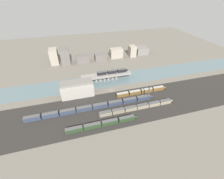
{
  "coord_description": "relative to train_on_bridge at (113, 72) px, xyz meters",
  "views": [
    {
      "loc": [
        -29.92,
        -108.99,
        81.26
      ],
      "look_at": [
        0.0,
        -2.76,
        2.89
      ],
      "focal_mm": 24.0,
      "sensor_mm": 36.0,
      "label": 1
    }
  ],
  "objects": [
    {
      "name": "train_yard_near",
      "position": [
        -23.65,
        -57.44,
        -7.2
      ],
      "size": [
        52.92,
        2.65,
        3.67
      ],
      "color": "#23381E",
      "rests_on": "ground"
    },
    {
      "name": "train_yard_outer",
      "position": [
        18.93,
        -29.56,
        -7.25
      ],
      "size": [
        49.26,
        2.78,
        3.58
      ],
      "color": "brown",
      "rests_on": "ground"
    },
    {
      "name": "train_yard_mid",
      "position": [
        6.76,
        -48.1,
        -7.33
      ],
      "size": [
        63.38,
        3.19,
        3.41
      ],
      "color": "gray",
      "rests_on": "ground"
    },
    {
      "name": "city_block_center",
      "position": [
        -25.03,
        50.83,
        -4.47
      ],
      "size": [
        15.05,
        10.47,
        9.06
      ],
      "primitive_type": "cube",
      "color": "#605B56",
      "rests_on": "ground"
    },
    {
      "name": "city_block_far_left",
      "position": [
        -58.25,
        56.23,
        0.05
      ],
      "size": [
        9.37,
        14.54,
        18.11
      ],
      "primitive_type": "cube",
      "color": "gray",
      "rests_on": "ground"
    },
    {
      "name": "city_block_low",
      "position": [
        57.31,
        55.85,
        -4.37
      ],
      "size": [
        16.44,
        13.55,
        9.27
      ],
      "primitive_type": "cube",
      "color": "slate",
      "rests_on": "ground"
    },
    {
      "name": "city_block_right",
      "position": [
        -2.4,
        50.51,
        -4.9
      ],
      "size": [
        13.98,
        10.14,
        8.2
      ],
      "primitive_type": "cube",
      "color": "#605B56",
      "rests_on": "ground"
    },
    {
      "name": "train_yard_far",
      "position": [
        -26.65,
        -38.72,
        -7.1
      ],
      "size": [
        103.39,
        2.99,
        3.86
      ],
      "color": "#2D384C",
      "rests_on": "ground"
    },
    {
      "name": "city_block_far_right",
      "position": [
        19.74,
        53.54,
        -3.01
      ],
      "size": [
        16.23,
        10.01,
        11.98
      ],
      "primitive_type": "cube",
      "color": "gray",
      "rests_on": "ground"
    },
    {
      "name": "signal_tower",
      "position": [
        19.59,
        -39.32,
        -2.52
      ],
      "size": [
        1.0,
        0.92,
        13.15
      ],
      "color": "#4C4C51",
      "rests_on": "ground"
    },
    {
      "name": "warehouse_building",
      "position": [
        -37.24,
        -16.52,
        -2.52
      ],
      "size": [
        27.65,
        12.88,
        13.64
      ],
      "color": "#9E998E",
      "rests_on": "ground"
    },
    {
      "name": "city_block_tall",
      "position": [
        41.75,
        51.82,
        -1.96
      ],
      "size": [
        8.51,
        10.72,
        14.07
      ],
      "primitive_type": "cube",
      "color": "gray",
      "rests_on": "ground"
    },
    {
      "name": "city_block_left",
      "position": [
        -45.24,
        51.82,
        0.46
      ],
      "size": [
        10.45,
        12.52,
        18.93
      ],
      "primitive_type": "cube",
      "color": "#605B56",
      "rests_on": "ground"
    },
    {
      "name": "train_on_bridge",
      "position": [
        0.0,
        0.0,
        0.0
      ],
      "size": [
        33.15,
        2.77,
        3.62
      ],
      "color": "black",
      "rests_on": "bridge"
    },
    {
      "name": "bridge",
      "position": [
        -7.01,
        -0.0,
        -3.68
      ],
      "size": [
        50.12,
        9.13,
        7.23
      ],
      "color": "gray",
      "rests_on": "ground"
    },
    {
      "name": "river_water",
      "position": [
        -7.01,
        0.0,
        -9.0
      ],
      "size": [
        320.0,
        25.16,
        0.01
      ],
      "primitive_type": "cube",
      "color": "slate",
      "rests_on": "ground"
    },
    {
      "name": "ground_plane",
      "position": [
        -7.01,
        -18.48,
        -9.0
      ],
      "size": [
        400.0,
        400.0,
        0.0
      ],
      "primitive_type": "plane",
      "color": "#666056"
    },
    {
      "name": "railbed_yard",
      "position": [
        -7.01,
        -42.48,
        -9.0
      ],
      "size": [
        280.0,
        42.0,
        0.01
      ],
      "primitive_type": "cube",
      "color": "#282623",
      "rests_on": "ground"
    }
  ]
}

